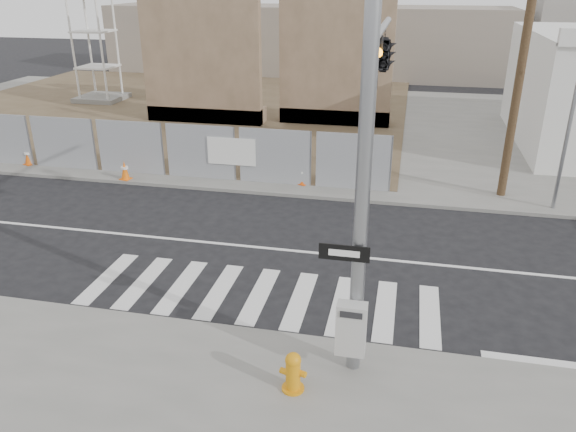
% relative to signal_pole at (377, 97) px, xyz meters
% --- Properties ---
extents(ground, '(100.00, 100.00, 0.00)m').
position_rel_signal_pole_xyz_m(ground, '(-2.49, 2.05, -4.78)').
color(ground, black).
rests_on(ground, ground).
extents(sidewalk_far, '(50.00, 20.00, 0.12)m').
position_rel_signal_pole_xyz_m(sidewalk_far, '(-2.49, 16.05, -4.72)').
color(sidewalk_far, slate).
rests_on(sidewalk_far, ground).
extents(signal_pole, '(0.96, 5.87, 7.00)m').
position_rel_signal_pole_xyz_m(signal_pole, '(0.00, 0.00, 0.00)').
color(signal_pole, gray).
rests_on(signal_pole, sidewalk_near).
extents(far_signal_pole, '(0.16, 0.20, 5.60)m').
position_rel_signal_pole_xyz_m(far_signal_pole, '(5.51, 6.65, -1.30)').
color(far_signal_pole, gray).
rests_on(far_signal_pole, sidewalk_far).
extents(chain_link_fence, '(24.60, 0.04, 2.00)m').
position_rel_signal_pole_xyz_m(chain_link_fence, '(-12.49, 7.05, -3.66)').
color(chain_link_fence, gray).
rests_on(chain_link_fence, sidewalk_far).
extents(concrete_wall_left, '(6.00, 1.30, 8.00)m').
position_rel_signal_pole_xyz_m(concrete_wall_left, '(-9.49, 15.13, -1.40)').
color(concrete_wall_left, brown).
rests_on(concrete_wall_left, sidewalk_far).
extents(concrete_wall_right, '(5.50, 1.30, 8.00)m').
position_rel_signal_pole_xyz_m(concrete_wall_right, '(-2.99, 16.13, -1.40)').
color(concrete_wall_right, brown).
rests_on(concrete_wall_right, sidewalk_far).
extents(utility_pole_right, '(1.60, 0.28, 10.00)m').
position_rel_signal_pole_xyz_m(utility_pole_right, '(4.01, 7.55, 0.42)').
color(utility_pole_right, '#493722').
rests_on(utility_pole_right, sidewalk_far).
extents(fire_hydrant, '(0.52, 0.52, 0.79)m').
position_rel_signal_pole_xyz_m(fire_hydrant, '(-0.99, -3.66, -4.27)').
color(fire_hydrant, orange).
rests_on(fire_hydrant, sidewalk_near).
extents(traffic_cone_b, '(0.49, 0.49, 0.72)m').
position_rel_signal_pole_xyz_m(traffic_cone_b, '(-14.01, 7.09, -4.31)').
color(traffic_cone_b, '#DB550B').
rests_on(traffic_cone_b, sidewalk_far).
extents(traffic_cone_c, '(0.43, 0.43, 0.70)m').
position_rel_signal_pole_xyz_m(traffic_cone_c, '(-9.41, 6.27, -4.32)').
color(traffic_cone_c, orange).
rests_on(traffic_cone_c, sidewalk_far).
extents(traffic_cone_d, '(0.49, 0.49, 0.72)m').
position_rel_signal_pole_xyz_m(traffic_cone_d, '(-2.89, 7.16, -4.31)').
color(traffic_cone_d, '#DE4E0B').
rests_on(traffic_cone_d, sidewalk_far).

